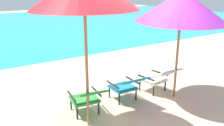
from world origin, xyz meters
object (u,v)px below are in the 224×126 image
Objects in this scene: lounge_chair_left at (87,97)px; lounge_chair_center at (127,85)px; lounge_chair_right at (159,77)px; beach_umbrella_right at (181,6)px.

lounge_chair_left and lounge_chair_center have the same top height.
lounge_chair_left is 1.05× the size of lounge_chair_center.
beach_umbrella_right is at bearing -65.75° from lounge_chair_right.
lounge_chair_left is 1.00× the size of lounge_chair_right.
beach_umbrella_right reaches higher than lounge_chair_center.
lounge_chair_right is (1.90, 0.03, 0.00)m from lounge_chair_left.
lounge_chair_right is 0.39× the size of beach_umbrella_right.
lounge_chair_center is 0.95× the size of lounge_chair_right.
lounge_chair_left is 1.00m from lounge_chair_center.
lounge_chair_center is (1.00, 0.06, 0.00)m from lounge_chair_left.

